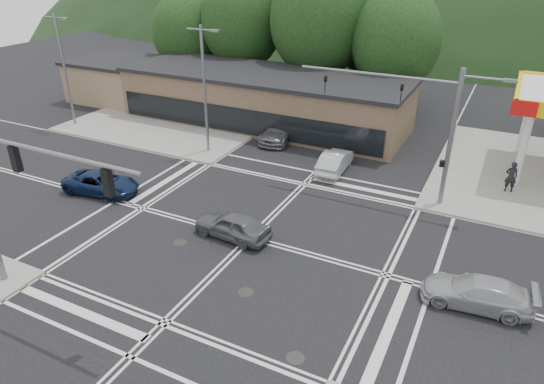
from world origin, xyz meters
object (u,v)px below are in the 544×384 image
at_px(car_northbound, 281,130).
at_px(pedestrian, 511,177).
at_px(car_blue_west, 101,183).
at_px(car_queue_a, 335,161).
at_px(car_queue_b, 386,125).
at_px(car_silver_east, 477,292).
at_px(car_grey_center, 232,225).

relative_size(car_northbound, pedestrian, 2.70).
height_order(car_blue_west, car_queue_a, car_queue_a).
relative_size(car_queue_b, car_northbound, 0.80).
bearing_deg(car_northbound, car_silver_east, -45.21).
bearing_deg(car_silver_east, car_grey_center, -95.23).
height_order(car_northbound, pedestrian, pedestrian).
xyz_separation_m(car_silver_east, car_queue_a, (-10.07, 10.38, 0.05)).
height_order(car_blue_west, car_queue_b, car_queue_b).
relative_size(car_silver_east, car_queue_b, 1.07).
bearing_deg(car_northbound, car_blue_west, -117.39).
relative_size(car_queue_a, car_northbound, 0.82).
distance_m(car_northbound, pedestrian, 16.66).
bearing_deg(car_queue_b, pedestrian, 151.33).
bearing_deg(pedestrian, car_grey_center, 31.30).
bearing_deg(car_queue_b, car_silver_east, 123.20).
bearing_deg(car_grey_center, car_silver_east, 93.62).
bearing_deg(car_queue_b, car_queue_a, 90.82).
bearing_deg(car_northbound, car_queue_a, -36.38).
relative_size(car_silver_east, car_northbound, 0.86).
height_order(car_queue_a, pedestrian, pedestrian).
distance_m(car_queue_a, car_northbound, 6.94).
relative_size(car_queue_b, pedestrian, 2.17).
bearing_deg(car_northbound, pedestrian, -11.03).
xyz_separation_m(car_grey_center, car_queue_b, (3.00, 19.07, 0.02)).
xyz_separation_m(car_queue_b, car_northbound, (-6.96, -4.99, 0.04)).
bearing_deg(car_grey_center, pedestrian, 137.42).
distance_m(car_silver_east, car_queue_b, 21.12).
height_order(car_grey_center, car_queue_b, car_queue_b).
distance_m(car_blue_west, car_queue_a, 15.08).
height_order(car_blue_west, car_grey_center, car_grey_center).
bearing_deg(pedestrian, car_northbound, -19.66).
relative_size(car_silver_east, car_queue_a, 1.05).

